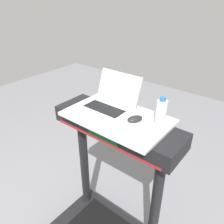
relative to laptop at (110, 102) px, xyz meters
name	(u,v)px	position (x,y,z in m)	size (l,w,h in m)	color
desk_board	(117,117)	(0.11, -0.06, -0.06)	(0.67, 0.41, 0.02)	silver
laptop	(110,102)	(0.00, 0.00, 0.00)	(0.33, 0.28, 0.22)	#B7B7BC
computer_mouse	(135,119)	(0.23, -0.04, -0.03)	(0.06, 0.10, 0.03)	black
water_bottle	(161,112)	(0.37, 0.02, 0.04)	(0.06, 0.06, 0.18)	silver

